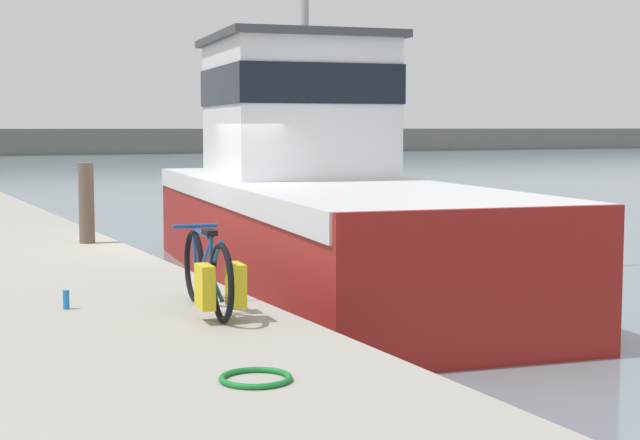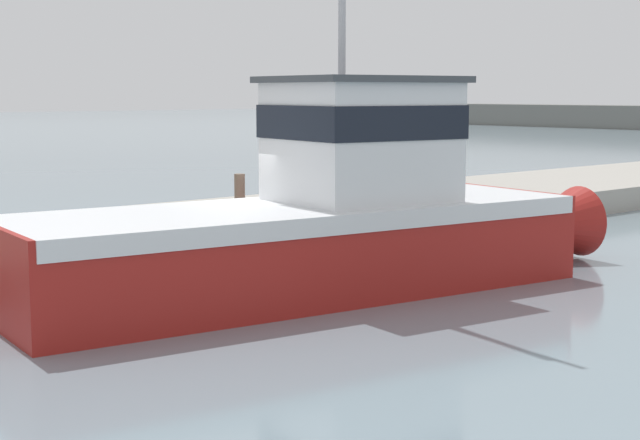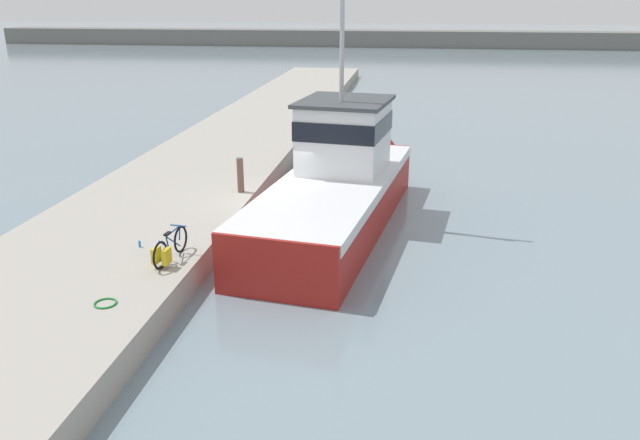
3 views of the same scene
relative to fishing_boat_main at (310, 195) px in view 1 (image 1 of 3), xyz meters
The scene contains 7 objects.
ground_plane 2.43m from the fishing_boat_main, behind, with size 320.00×320.00×0.00m, color gray.
far_shoreline 81.81m from the fishing_boat_main, 69.98° to the left, with size 180.00×5.00×2.33m, color slate.
fishing_boat_main is the anchor object (origin of this frame).
bicycle_touring 6.67m from the fishing_boat_main, 122.92° to the right, with size 0.54×1.81×0.78m.
mooring_post 3.46m from the fishing_boat_main, behind, with size 0.23×0.23×1.19m, color brown.
hose_coil 9.00m from the fishing_boat_main, 117.49° to the right, with size 0.50×0.50×0.04m, color #197A2D.
water_bottle_on_curb 6.74m from the fishing_boat_main, 135.20° to the right, with size 0.06×0.06×0.18m, color blue.
Camera 1 is at (-4.58, -13.88, 2.44)m, focal length 55.00 mm.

